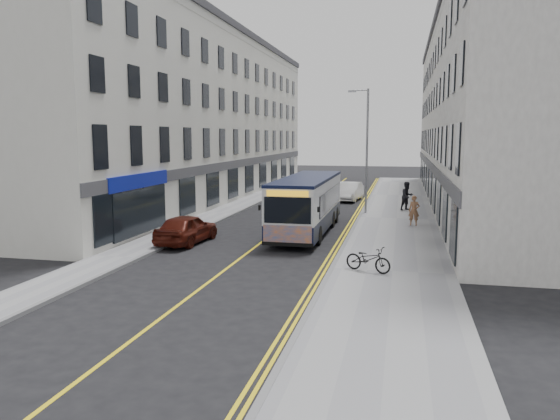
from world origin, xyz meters
The scene contains 17 objects.
ground centered at (0.00, 0.00, 0.00)m, with size 140.00×140.00×0.00m, color black.
pavement_east centered at (6.25, 12.00, 0.06)m, with size 4.50×64.00×0.12m, color gray.
pavement_west centered at (-5.00, 12.00, 0.06)m, with size 2.00×64.00×0.12m, color gray.
kerb_east centered at (4.00, 12.00, 0.07)m, with size 0.18×64.00×0.13m, color slate.
kerb_west centered at (-4.00, 12.00, 0.07)m, with size 0.18×64.00×0.13m, color slate.
road_centre_line centered at (0.00, 12.00, 0.00)m, with size 0.12×64.00×0.01m, color yellow.
road_dbl_yellow_inner centered at (3.55, 12.00, 0.00)m, with size 0.10×64.00×0.01m, color yellow.
road_dbl_yellow_outer centered at (3.75, 12.00, 0.00)m, with size 0.10×64.00×0.01m, color yellow.
terrace_east centered at (11.50, 21.00, 6.50)m, with size 6.00×46.00×13.00m, color white.
terrace_west centered at (-9.00, 21.00, 6.50)m, with size 6.00×46.00×13.00m, color silver.
streetlamp centered at (4.17, 14.00, 4.38)m, with size 1.32×0.18×8.00m.
city_bus centered at (1.70, 6.57, 1.61)m, with size 2.37×10.14×2.94m.
bicycle centered at (5.37, -1.50, 0.59)m, with size 0.63×1.80×0.94m, color black.
pedestrian_near centered at (7.20, 9.50, 0.95)m, with size 0.61×0.40×1.67m, color #966544.
pedestrian_far centered at (6.86, 15.85, 1.07)m, with size 0.92×0.72×1.90m, color black.
car_white centered at (2.49, 21.25, 0.72)m, with size 1.52×4.37×1.44m, color white.
car_maroon centered at (-3.40, 2.55, 0.71)m, with size 1.67×4.16×1.42m, color #4C150C.
Camera 1 is at (6.51, -21.31, 5.11)m, focal length 35.00 mm.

